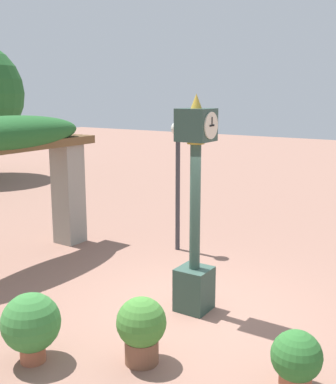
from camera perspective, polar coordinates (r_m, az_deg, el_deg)
ground_plane at (r=8.00m, az=2.74°, el=-13.86°), size 60.00×60.00×0.00m
pedestal_clock at (r=7.52m, az=3.21°, el=-3.37°), size 0.51×0.54×3.43m
pergola at (r=10.08m, az=-18.45°, el=3.97°), size 4.42×1.15×3.00m
potted_plant_near_left at (r=6.14m, az=14.97°, el=-18.58°), size 0.61×0.61×0.74m
potted_plant_near_right at (r=6.67m, az=-15.92°, el=-14.82°), size 0.77×0.77×0.93m
potted_plant_far_left at (r=6.43m, az=-3.17°, el=-15.74°), size 0.65×0.65×0.89m
lamp_post at (r=10.39m, az=1.18°, el=3.84°), size 0.31×0.31×2.85m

